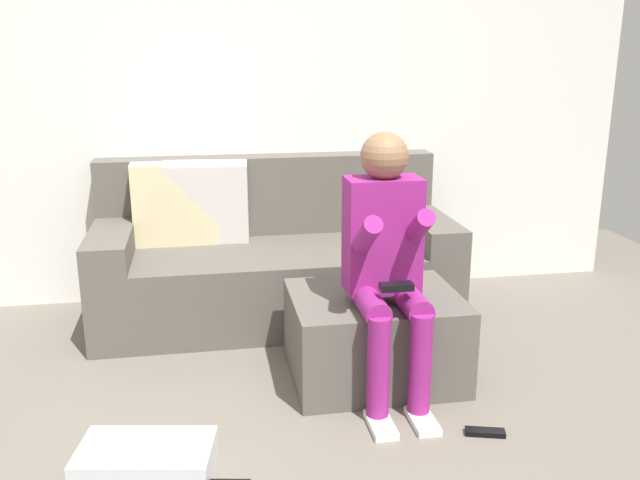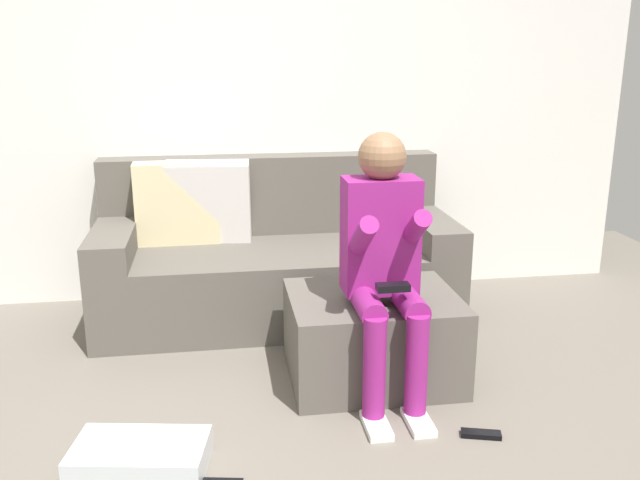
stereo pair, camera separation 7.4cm
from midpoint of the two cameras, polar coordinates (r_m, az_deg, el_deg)
wall_back at (r=4.30m, az=-6.49°, el=11.89°), size 5.03×0.10×2.52m
couch_sectional at (r=4.07m, az=-3.59°, el=-1.50°), size 2.05×0.87×0.91m
ottoman at (r=3.32m, az=5.05°, el=-8.03°), size 0.79×0.63×0.42m
person_seated at (r=3.01m, az=6.04°, el=-1.04°), size 0.33×0.60×1.19m
storage_bin at (r=2.77m, az=-13.95°, el=-17.19°), size 0.54×0.37×0.12m
remote_near_ottoman at (r=3.01m, az=13.97°, el=-15.41°), size 0.17×0.10×0.02m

